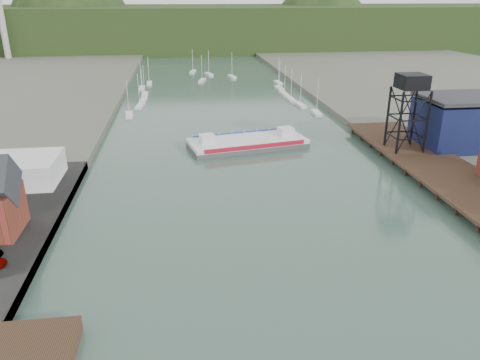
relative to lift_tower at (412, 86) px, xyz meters
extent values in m
cube|color=black|center=(2.00, -13.00, -13.75)|extent=(14.00, 70.00, 0.50)
cylinder|color=black|center=(-4.00, -13.00, -14.85)|extent=(0.60, 0.60, 2.20)
cylinder|color=black|center=(8.00, -13.00, -14.85)|extent=(0.60, 0.60, 2.20)
cube|color=silver|center=(-79.00, -8.00, -11.80)|extent=(18.00, 12.00, 4.50)
cylinder|color=black|center=(-3.00, -3.00, -7.00)|extent=(0.50, 0.50, 13.00)
cylinder|color=black|center=(3.00, -3.00, -7.00)|extent=(0.50, 0.50, 13.00)
cylinder|color=black|center=(-3.00, 3.00, -7.00)|extent=(0.50, 0.50, 13.00)
cylinder|color=black|center=(3.00, 3.00, -7.00)|extent=(0.50, 0.50, 13.00)
cube|color=black|center=(0.00, 0.00, 1.00)|extent=(5.50, 5.50, 3.00)
cube|color=#0C1236|center=(15.00, 2.00, -9.05)|extent=(20.00, 14.00, 10.00)
cube|color=#2D2D33|center=(15.00, 2.00, -3.15)|extent=(20.50, 14.50, 0.80)
cube|color=silver|center=(-62.54, 45.89, -15.30)|extent=(2.67, 7.65, 0.90)
cube|color=silver|center=(-60.28, 57.30, -15.30)|extent=(2.81, 7.67, 0.90)
cube|color=silver|center=(-59.71, 66.17, -15.30)|extent=(2.35, 7.59, 0.90)
cube|color=silver|center=(-59.81, 76.09, -15.30)|extent=(2.01, 7.50, 0.90)
cube|color=silver|center=(-61.64, 88.33, -15.30)|extent=(2.00, 7.50, 0.90)
cube|color=silver|center=(-59.32, 98.17, -15.30)|extent=(2.16, 7.54, 0.90)
cube|color=silver|center=(-7.44, 41.03, -15.30)|extent=(2.53, 7.62, 0.90)
cube|color=silver|center=(-9.54, 52.51, -15.30)|extent=(2.76, 7.67, 0.90)
cube|color=silver|center=(-10.54, 61.29, -15.30)|extent=(2.22, 7.56, 0.90)
cube|color=silver|center=(-10.73, 70.28, -15.30)|extent=(2.18, 7.54, 0.90)
cube|color=silver|center=(-10.33, 81.38, -15.30)|extent=(2.46, 7.61, 0.90)
cube|color=silver|center=(-8.22, 92.99, -15.30)|extent=(2.48, 7.61, 0.90)
cube|color=silver|center=(-38.16, 102.00, -15.30)|extent=(3.78, 7.76, 0.90)
cube|color=silver|center=(-24.96, 110.00, -15.30)|extent=(3.31, 7.74, 0.90)
cube|color=silver|center=(-34.34, 118.00, -15.30)|extent=(3.76, 7.76, 0.90)
cube|color=silver|center=(-41.11, 126.00, -15.30)|extent=(3.40, 7.74, 0.90)
cube|color=black|center=(-35.00, 242.00, -3.65)|extent=(500.00, 120.00, 28.00)
sphere|color=black|center=(-115.00, 242.00, -7.65)|extent=(80.00, 80.00, 80.00)
sphere|color=black|center=(55.00, 252.00, -9.65)|extent=(70.00, 70.00, 70.00)
cube|color=#48484B|center=(-32.40, 12.07, -15.11)|extent=(28.53, 15.91, 1.08)
cube|color=silver|center=(-32.40, 12.07, -14.14)|extent=(28.53, 15.91, 0.86)
cube|color=#A4122A|center=(-31.32, 6.74, -13.92)|extent=(23.25, 4.87, 0.97)
cube|color=navy|center=(-33.48, 17.41, -13.92)|extent=(23.25, 4.87, 0.97)
cube|color=silver|center=(-41.90, 10.15, -12.85)|extent=(3.81, 3.81, 2.15)
cube|color=silver|center=(-22.90, 14.00, -12.85)|extent=(3.81, 3.81, 2.15)
camera|label=1|loc=(-47.55, -91.36, 17.74)|focal=35.00mm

